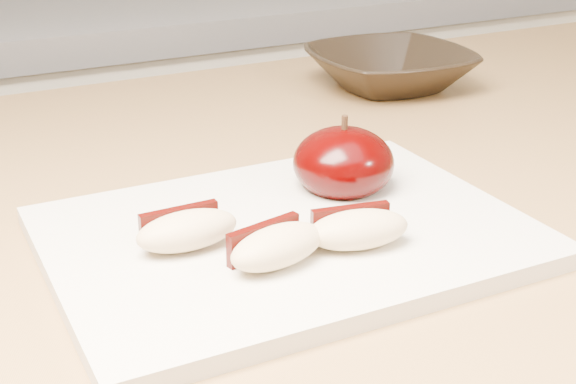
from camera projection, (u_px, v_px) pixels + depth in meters
name	position (u px, v px, depth m)	size (l,w,h in m)	color
back_cabinet	(47.00, 279.00, 1.35)	(2.40, 0.62, 0.94)	silver
cutting_board	(288.00, 236.00, 0.52)	(0.30, 0.22, 0.01)	silver
apple_half	(343.00, 163.00, 0.57)	(0.08, 0.08, 0.06)	black
apple_wedge_a	(186.00, 230.00, 0.49)	(0.06, 0.03, 0.02)	#DCBC8B
apple_wedge_b	(276.00, 246.00, 0.47)	(0.07, 0.04, 0.02)	#DCBC8B
apple_wedge_c	(357.00, 229.00, 0.49)	(0.07, 0.04, 0.02)	#DCBC8B
bowl	(389.00, 69.00, 0.86)	(0.17, 0.17, 0.04)	black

